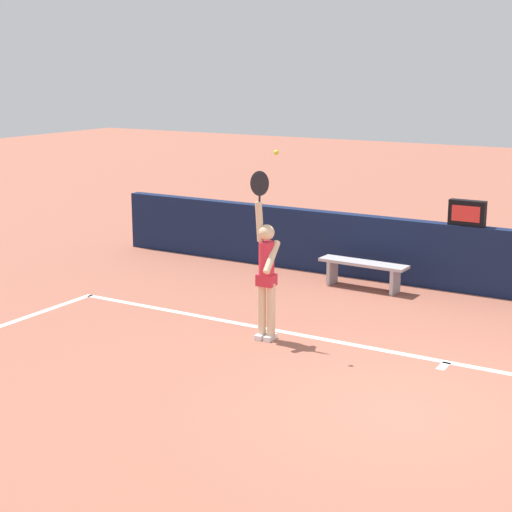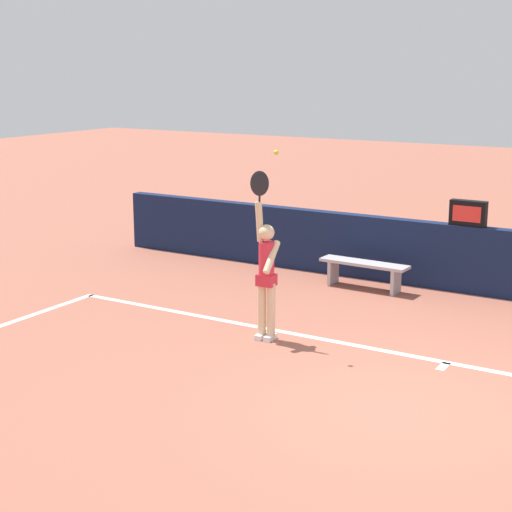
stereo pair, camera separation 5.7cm
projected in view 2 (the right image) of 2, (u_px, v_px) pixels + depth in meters
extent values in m
plane|color=#9D5845|center=(399.00, 408.00, 9.05)|extent=(60.00, 60.00, 0.00)
cube|color=white|center=(447.00, 363.00, 10.44)|extent=(12.12, 0.11, 0.00)
cube|color=white|center=(443.00, 366.00, 10.31)|extent=(0.11, 0.30, 0.00)
cube|color=black|center=(468.00, 213.00, 13.39)|extent=(0.60, 0.16, 0.42)
cube|color=red|center=(467.00, 214.00, 13.32)|extent=(0.47, 0.01, 0.26)
cylinder|color=beige|center=(271.00, 312.00, 11.23)|extent=(0.12, 0.12, 0.81)
cylinder|color=beige|center=(262.00, 310.00, 11.29)|extent=(0.12, 0.12, 0.81)
cube|color=white|center=(270.00, 337.00, 11.30)|extent=(0.12, 0.25, 0.07)
cube|color=white|center=(261.00, 336.00, 11.36)|extent=(0.12, 0.25, 0.07)
cylinder|color=red|center=(266.00, 262.00, 11.10)|extent=(0.21, 0.21, 0.57)
cube|color=red|center=(266.00, 280.00, 11.16)|extent=(0.26, 0.22, 0.16)
sphere|color=beige|center=(267.00, 232.00, 11.01)|extent=(0.22, 0.22, 0.22)
cylinder|color=beige|center=(259.00, 222.00, 11.02)|extent=(0.14, 0.10, 0.54)
cylinder|color=beige|center=(272.00, 257.00, 10.98)|extent=(0.12, 0.41, 0.41)
ellipsoid|color=black|center=(260.00, 183.00, 10.91)|extent=(0.32, 0.05, 0.37)
cylinder|color=black|center=(260.00, 197.00, 10.95)|extent=(0.03, 0.03, 0.18)
sphere|color=#D3DF33|center=(276.00, 153.00, 10.44)|extent=(0.07, 0.07, 0.07)
cube|color=#B0ACB2|center=(364.00, 263.00, 13.78)|extent=(1.55, 0.42, 0.05)
cube|color=#B0ACB2|center=(333.00, 271.00, 14.14)|extent=(0.07, 0.32, 0.44)
cube|color=#B0ACB2|center=(396.00, 281.00, 13.52)|extent=(0.07, 0.32, 0.44)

